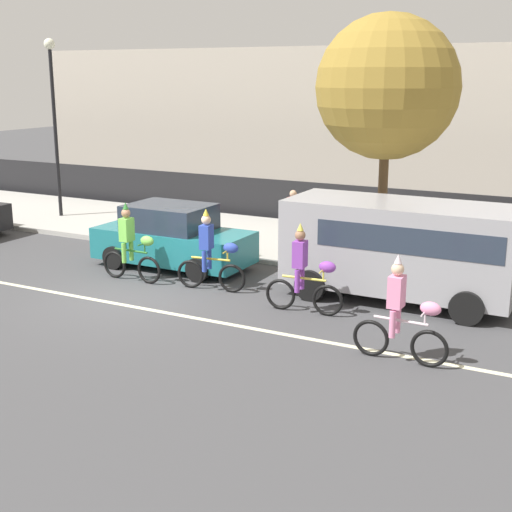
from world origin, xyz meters
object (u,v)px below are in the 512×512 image
at_px(parade_cyclist_lime, 131,247).
at_px(parade_cyclist_purple, 305,274).
at_px(parade_cyclist_cobalt, 211,255).
at_px(pedestrian_onlooker, 293,217).
at_px(parade_cyclist_pink, 402,316).
at_px(parked_car_teal, 173,238).
at_px(parked_van_grey, 404,244).
at_px(street_lamp_post, 53,102).

height_order(parade_cyclist_lime, parade_cyclist_purple, same).
distance_m(parade_cyclist_cobalt, parade_cyclist_purple, 2.61).
height_order(parade_cyclist_lime, parade_cyclist_cobalt, same).
bearing_deg(parade_cyclist_lime, pedestrian_onlooker, 63.02).
xyz_separation_m(parade_cyclist_purple, parade_cyclist_pink, (2.55, -1.63, 0.00)).
relative_size(parade_cyclist_lime, pedestrian_onlooker, 1.19).
distance_m(parade_cyclist_cobalt, parade_cyclist_pink, 5.53).
relative_size(parade_cyclist_cobalt, pedestrian_onlooker, 1.19).
bearing_deg(parade_cyclist_purple, parked_car_teal, 158.67).
bearing_deg(parked_car_teal, parked_van_grey, 0.63).
relative_size(parade_cyclist_pink, pedestrian_onlooker, 1.19).
xyz_separation_m(parade_cyclist_lime, pedestrian_onlooker, (2.24, 4.41, 0.17)).
relative_size(parade_cyclist_cobalt, parade_cyclist_pink, 1.00).
bearing_deg(pedestrian_onlooker, parade_cyclist_cobalt, -91.83).
relative_size(parade_cyclist_lime, street_lamp_post, 0.33).
xyz_separation_m(parade_cyclist_lime, parade_cyclist_purple, (4.67, -0.24, 0.00)).
bearing_deg(pedestrian_onlooker, parade_cyclist_purple, -62.40).
height_order(parade_cyclist_purple, parked_van_grey, parked_van_grey).
xyz_separation_m(parade_cyclist_cobalt, pedestrian_onlooker, (0.13, 4.17, 0.17)).
relative_size(parade_cyclist_pink, parked_van_grey, 0.38).
relative_size(parade_cyclist_cobalt, parked_car_teal, 0.47).
xyz_separation_m(parked_van_grey, street_lamp_post, (-12.99, 3.31, 2.71)).
xyz_separation_m(parade_cyclist_cobalt, parade_cyclist_purple, (2.56, -0.48, 0.00)).
xyz_separation_m(parked_car_teal, pedestrian_onlooker, (2.08, 2.89, 0.23)).
distance_m(parade_cyclist_pink, parked_car_teal, 7.83).
bearing_deg(parade_cyclist_cobalt, parked_car_teal, 146.58).
bearing_deg(parked_van_grey, parade_cyclist_cobalt, -161.81).
xyz_separation_m(parade_cyclist_pink, parked_car_teal, (-7.06, 3.39, -0.06)).
distance_m(parade_cyclist_lime, pedestrian_onlooker, 4.95).
bearing_deg(pedestrian_onlooker, street_lamp_post, 176.92).
distance_m(parade_cyclist_pink, pedestrian_onlooker, 8.02).
xyz_separation_m(parade_cyclist_lime, parked_van_grey, (6.22, 1.58, 0.44)).
xyz_separation_m(parade_cyclist_cobalt, parade_cyclist_pink, (5.11, -2.11, 0.00)).
bearing_deg(parade_cyclist_purple, parked_van_grey, 49.71).
relative_size(parade_cyclist_lime, parade_cyclist_pink, 1.00).
height_order(parked_van_grey, parked_car_teal, parked_van_grey).
bearing_deg(parade_cyclist_lime, parade_cyclist_purple, -2.99).
bearing_deg(parade_cyclist_purple, parade_cyclist_pink, -32.60).
distance_m(parked_car_teal, pedestrian_onlooker, 3.57).
bearing_deg(parade_cyclist_lime, street_lamp_post, 144.16).
relative_size(parade_cyclist_lime, parade_cyclist_cobalt, 1.00).
distance_m(parade_cyclist_pink, street_lamp_post, 15.86).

